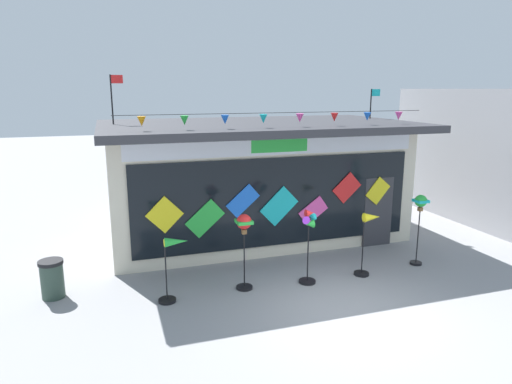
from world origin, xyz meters
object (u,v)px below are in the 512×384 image
(wind_spinner_right, at_px, (420,210))
(trash_bin, at_px, (52,279))
(wind_spinner_center_left, at_px, (309,235))
(wind_spinner_left, at_px, (244,232))
(kite_shop_building, at_px, (254,178))
(wind_spinner_far_left, at_px, (173,260))
(wind_spinner_center_right, at_px, (369,233))

(wind_spinner_right, xyz_separation_m, trash_bin, (-8.74, 0.85, -1.02))
(wind_spinner_center_left, bearing_deg, wind_spinner_left, 173.39)
(wind_spinner_left, bearing_deg, kite_shop_building, 68.95)
(trash_bin, bearing_deg, kite_shop_building, 27.46)
(wind_spinner_left, xyz_separation_m, wind_spinner_center_left, (1.50, -0.17, -0.17))
(wind_spinner_far_left, xyz_separation_m, wind_spinner_left, (1.60, 0.11, 0.41))
(kite_shop_building, relative_size, wind_spinner_left, 5.06)
(wind_spinner_center_right, height_order, trash_bin, wind_spinner_center_right)
(kite_shop_building, bearing_deg, trash_bin, -152.54)
(wind_spinner_center_right, bearing_deg, kite_shop_building, 112.88)
(wind_spinner_center_right, height_order, wind_spinner_right, wind_spinner_right)
(wind_spinner_left, bearing_deg, wind_spinner_far_left, -176.05)
(wind_spinner_right, bearing_deg, trash_bin, 174.44)
(kite_shop_building, xyz_separation_m, wind_spinner_left, (-1.45, -3.76, -0.44))
(wind_spinner_center_left, height_order, wind_spinner_right, wind_spinner_right)
(wind_spinner_center_right, relative_size, wind_spinner_right, 0.84)
(wind_spinner_center_right, bearing_deg, wind_spinner_far_left, 179.67)
(kite_shop_building, distance_m, wind_spinner_left, 4.05)
(wind_spinner_far_left, bearing_deg, wind_spinner_center_right, -0.33)
(wind_spinner_far_left, distance_m, wind_spinner_center_left, 3.11)
(kite_shop_building, height_order, trash_bin, kite_shop_building)
(wind_spinner_far_left, relative_size, wind_spinner_right, 0.77)
(kite_shop_building, distance_m, wind_spinner_center_left, 3.98)
(wind_spinner_center_left, height_order, trash_bin, wind_spinner_center_left)
(wind_spinner_left, xyz_separation_m, wind_spinner_right, (4.66, 0.03, 0.11))
(wind_spinner_left, relative_size, wind_spinner_center_right, 1.12)
(kite_shop_building, relative_size, wind_spinner_center_left, 4.95)
(wind_spinner_far_left, xyz_separation_m, trash_bin, (-2.49, 0.99, -0.50))
(wind_spinner_far_left, distance_m, wind_spinner_left, 1.65)
(wind_spinner_far_left, height_order, wind_spinner_left, wind_spinner_left)
(wind_spinner_right, bearing_deg, wind_spinner_far_left, -178.70)
(wind_spinner_center_left, bearing_deg, wind_spinner_center_right, 1.29)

